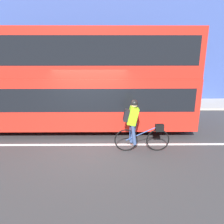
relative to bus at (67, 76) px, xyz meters
name	(u,v)px	position (x,y,z in m)	size (l,w,h in m)	color
ground_plane	(90,143)	(1.00, -1.58, -2.15)	(80.00, 80.00, 0.00)	#38383A
road_center_line	(90,145)	(1.00, -1.69, -2.14)	(50.00, 0.14, 0.01)	silver
sidewalk_curb	(98,104)	(1.00, 3.80, -2.10)	(60.00, 2.40, 0.10)	#A8A399
building_facade	(98,45)	(1.00, 5.15, 1.22)	(60.00, 0.30, 6.72)	#33478C
bus	(67,76)	(0.00, 0.00, 0.00)	(9.66, 2.58, 3.88)	black
cyclist_on_bike	(137,124)	(2.52, -2.16, -1.25)	(1.75, 0.32, 1.69)	black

